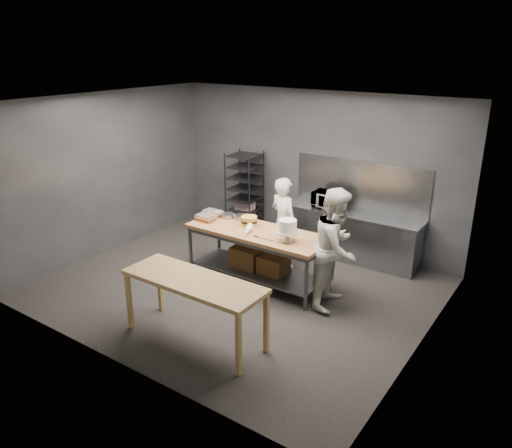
{
  "coord_description": "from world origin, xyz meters",
  "views": [
    {
      "loc": [
        4.46,
        -5.9,
        3.81
      ],
      "look_at": [
        0.15,
        0.33,
        1.05
      ],
      "focal_mm": 35.0,
      "sensor_mm": 36.0,
      "label": 1
    }
  ],
  "objects_px": {
    "microwave": "(328,200)",
    "chef_behind": "(284,223)",
    "frosted_cake_stand": "(288,228)",
    "speed_rack": "(245,195)",
    "layer_cake": "(249,221)",
    "chef_right": "(336,248)",
    "near_counter": "(194,285)",
    "work_table": "(258,250)"
  },
  "relations": [
    {
      "from": "near_counter",
      "to": "microwave",
      "type": "height_order",
      "value": "microwave"
    },
    {
      "from": "frosted_cake_stand",
      "to": "chef_behind",
      "type": "bearing_deg",
      "value": 124.58
    },
    {
      "from": "layer_cake",
      "to": "chef_right",
      "type": "bearing_deg",
      "value": -2.48
    },
    {
      "from": "work_table",
      "to": "microwave",
      "type": "height_order",
      "value": "microwave"
    },
    {
      "from": "chef_right",
      "to": "microwave",
      "type": "relative_size",
      "value": 3.42
    },
    {
      "from": "work_table",
      "to": "speed_rack",
      "type": "xyz_separation_m",
      "value": [
        -1.5,
        1.7,
        0.28
      ]
    },
    {
      "from": "work_table",
      "to": "near_counter",
      "type": "xyz_separation_m",
      "value": [
        0.3,
        -1.93,
        0.24
      ]
    },
    {
      "from": "chef_behind",
      "to": "layer_cake",
      "type": "distance_m",
      "value": 0.75
    },
    {
      "from": "speed_rack",
      "to": "microwave",
      "type": "xyz_separation_m",
      "value": [
        1.86,
        0.08,
        0.19
      ]
    },
    {
      "from": "near_counter",
      "to": "microwave",
      "type": "relative_size",
      "value": 3.69
    },
    {
      "from": "speed_rack",
      "to": "chef_behind",
      "type": "relative_size",
      "value": 1.06
    },
    {
      "from": "near_counter",
      "to": "frosted_cake_stand",
      "type": "xyz_separation_m",
      "value": [
        0.35,
        1.79,
        0.33
      ]
    },
    {
      "from": "chef_behind",
      "to": "layer_cake",
      "type": "xyz_separation_m",
      "value": [
        -0.26,
        -0.68,
        0.18
      ]
    },
    {
      "from": "microwave",
      "to": "layer_cake",
      "type": "height_order",
      "value": "microwave"
    },
    {
      "from": "work_table",
      "to": "near_counter",
      "type": "bearing_deg",
      "value": -81.24
    },
    {
      "from": "work_table",
      "to": "near_counter",
      "type": "height_order",
      "value": "work_table"
    },
    {
      "from": "speed_rack",
      "to": "chef_behind",
      "type": "distance_m",
      "value": 1.78
    },
    {
      "from": "speed_rack",
      "to": "layer_cake",
      "type": "relative_size",
      "value": 6.44
    },
    {
      "from": "chef_right",
      "to": "frosted_cake_stand",
      "type": "distance_m",
      "value": 0.8
    },
    {
      "from": "microwave",
      "to": "chef_behind",
      "type": "bearing_deg",
      "value": -109.03
    },
    {
      "from": "work_table",
      "to": "microwave",
      "type": "relative_size",
      "value": 4.43
    },
    {
      "from": "near_counter",
      "to": "speed_rack",
      "type": "height_order",
      "value": "speed_rack"
    },
    {
      "from": "chef_behind",
      "to": "microwave",
      "type": "distance_m",
      "value": 1.09
    },
    {
      "from": "work_table",
      "to": "frosted_cake_stand",
      "type": "xyz_separation_m",
      "value": [
        0.65,
        -0.14,
        0.58
      ]
    },
    {
      "from": "microwave",
      "to": "speed_rack",
      "type": "bearing_deg",
      "value": -177.54
    },
    {
      "from": "speed_rack",
      "to": "microwave",
      "type": "relative_size",
      "value": 3.23
    },
    {
      "from": "microwave",
      "to": "layer_cake",
      "type": "distance_m",
      "value": 1.79
    },
    {
      "from": "chef_behind",
      "to": "speed_rack",
      "type": "bearing_deg",
      "value": -14.3
    },
    {
      "from": "speed_rack",
      "to": "chef_right",
      "type": "xyz_separation_m",
      "value": [
        2.9,
        -1.67,
        0.07
      ]
    },
    {
      "from": "frosted_cake_stand",
      "to": "layer_cake",
      "type": "height_order",
      "value": "frosted_cake_stand"
    },
    {
      "from": "microwave",
      "to": "frosted_cake_stand",
      "type": "height_order",
      "value": "frosted_cake_stand"
    },
    {
      "from": "work_table",
      "to": "chef_right",
      "type": "distance_m",
      "value": 1.44
    },
    {
      "from": "chef_right",
      "to": "frosted_cake_stand",
      "type": "relative_size",
      "value": 5.25
    },
    {
      "from": "speed_rack",
      "to": "frosted_cake_stand",
      "type": "distance_m",
      "value": 2.85
    },
    {
      "from": "near_counter",
      "to": "chef_right",
      "type": "xyz_separation_m",
      "value": [
        1.1,
        1.96,
        0.11
      ]
    },
    {
      "from": "microwave",
      "to": "layer_cake",
      "type": "bearing_deg",
      "value": -109.93
    },
    {
      "from": "work_table",
      "to": "near_counter",
      "type": "distance_m",
      "value": 1.97
    },
    {
      "from": "near_counter",
      "to": "chef_right",
      "type": "distance_m",
      "value": 2.25
    },
    {
      "from": "frosted_cake_stand",
      "to": "near_counter",
      "type": "bearing_deg",
      "value": -101.03
    },
    {
      "from": "near_counter",
      "to": "chef_behind",
      "type": "distance_m",
      "value": 2.72
    },
    {
      "from": "near_counter",
      "to": "frosted_cake_stand",
      "type": "relative_size",
      "value": 5.67
    },
    {
      "from": "frosted_cake_stand",
      "to": "speed_rack",
      "type": "bearing_deg",
      "value": 139.4
    }
  ]
}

